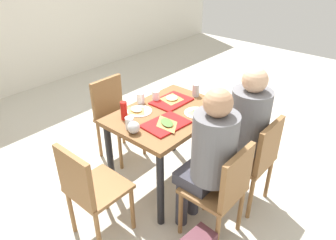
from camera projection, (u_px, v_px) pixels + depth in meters
The scene contains 23 objects.
ground_plane at pixel (168, 181), 3.14m from camera, with size 10.00×10.00×0.02m, color beige.
main_table at pixel (168, 124), 2.81m from camera, with size 1.02×0.73×0.77m.
chair_near_left at pixel (223, 188), 2.29m from camera, with size 0.40×0.40×0.86m.
chair_near_right at pixel (255, 157), 2.63m from camera, with size 0.40×0.40×0.86m.
chair_far_side at pixel (114, 112), 3.31m from camera, with size 0.40×0.40×0.86m.
chair_left_end at pixel (89, 187), 2.30m from camera, with size 0.40×0.40×0.86m.
person_in_red at pixel (209, 153), 2.25m from camera, with size 0.32×0.42×1.27m.
person_in_brown_jacket at pixel (244, 126), 2.58m from camera, with size 0.32×0.42×1.27m.
tray_red_near at pixel (166, 124), 2.56m from camera, with size 0.36×0.26×0.02m, color red.
tray_red_far at pixel (172, 101), 2.93m from camera, with size 0.36×0.26×0.02m, color red.
paper_plate_center at pixel (140, 111), 2.76m from camera, with size 0.22×0.22×0.01m, color white.
paper_plate_near_edge at pixel (197, 113), 2.74m from camera, with size 0.22×0.22×0.01m, color white.
pizza_slice_a at pixel (167, 123), 2.54m from camera, with size 0.22×0.26×0.02m.
pizza_slice_b at pixel (172, 98), 2.94m from camera, with size 0.25×0.25×0.02m.
pizza_slice_c at pixel (136, 110), 2.75m from camera, with size 0.14×0.17×0.02m.
pizza_slice_d at pixel (200, 112), 2.72m from camera, with size 0.24×0.24×0.02m.
plastic_cup_a at pixel (141, 98), 2.89m from camera, with size 0.07×0.07×0.10m, color white.
plastic_cup_b at pixel (199, 118), 2.57m from camera, with size 0.07×0.07×0.10m, color white.
plastic_cup_c at pixel (130, 123), 2.49m from camera, with size 0.07×0.07×0.10m, color white.
plastic_cup_d at pixel (156, 96), 2.93m from camera, with size 0.07×0.07×0.10m, color white.
soda_can at pixel (196, 90), 3.02m from camera, with size 0.07×0.07×0.12m, color #B7BCC6.
condiment_bottle at pixel (124, 111), 2.61m from camera, with size 0.06×0.06×0.16m, color red.
foil_bundle at pixel (134, 127), 2.43m from camera, with size 0.10×0.10×0.10m, color silver.
Camera 1 is at (-1.84, -1.58, 2.08)m, focal length 33.49 mm.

